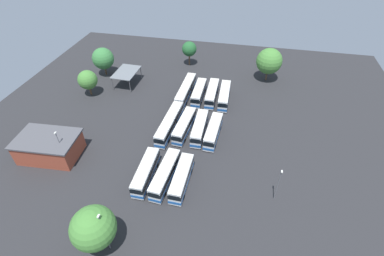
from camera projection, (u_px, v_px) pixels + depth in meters
ground_plane at (192, 134)px, 66.31m from camera, size 108.13×108.13×0.00m
bus_row0_slot0 at (186, 90)px, 77.52m from camera, size 14.56×2.95×3.62m
bus_row0_slot1 at (199, 93)px, 76.63m from camera, size 10.63×2.56×3.62m
bus_row0_slot2 at (212, 93)px, 76.28m from camera, size 11.20×2.66×3.62m
bus_row0_slot3 at (224, 96)px, 75.47m from camera, size 11.28×2.81×3.62m
bus_row1_slot0 at (170, 123)px, 66.28m from camera, size 14.61×3.35×3.62m
bus_row1_slot1 at (184, 126)px, 65.61m from camera, size 11.37×3.45×3.62m
bus_row1_slot2 at (200, 128)px, 64.96m from camera, size 10.69×2.64×3.62m
bus_row1_slot3 at (213, 131)px, 64.07m from camera, size 10.67×3.04×3.62m
bus_row2_slot0 at (146, 172)px, 54.62m from camera, size 10.76×2.60×3.62m
bus_row2_slot1 at (165, 174)px, 54.19m from camera, size 11.61×3.38×3.62m
bus_row2_slot2 at (182, 178)px, 53.46m from camera, size 10.49×2.69×3.62m
depot_building at (49, 147)px, 59.30m from camera, size 9.15×13.12×4.96m
maintenance_shelter at (126, 72)px, 81.41m from camera, size 9.17×6.27×4.05m
lamp_post_far_corner at (278, 184)px, 49.38m from camera, size 0.56×0.28×7.69m
lamp_post_by_building at (104, 232)px, 41.64m from camera, size 0.56×0.28×9.13m
lamp_post_mid_lot at (60, 145)px, 57.10m from camera, size 0.56×0.28×7.66m
tree_north_edge at (269, 61)px, 81.69m from camera, size 7.49×7.49×9.96m
tree_south_edge at (88, 80)px, 76.33m from camera, size 5.25×5.25×7.36m
tree_west_edge at (103, 59)px, 84.81m from camera, size 6.46×6.46×8.63m
tree_northwest at (93, 228)px, 41.69m from camera, size 6.91×6.91×8.80m
tree_east_edge at (189, 49)px, 89.80m from camera, size 4.69×4.69×7.89m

